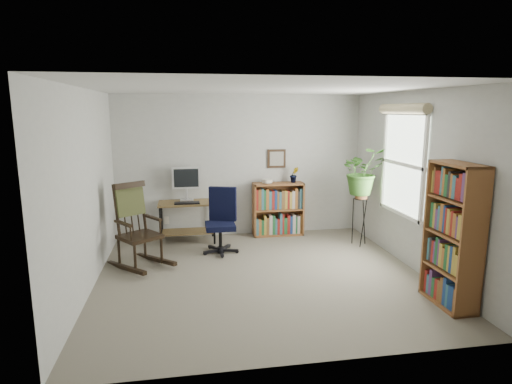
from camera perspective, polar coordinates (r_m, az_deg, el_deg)
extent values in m
cube|color=gray|center=(5.71, 0.68, -11.16)|extent=(4.20, 4.00, 0.00)
cube|color=silver|center=(5.30, 0.74, 13.65)|extent=(4.20, 4.00, 0.00)
cube|color=#BBBCB7|center=(7.33, -2.09, 3.48)|extent=(4.20, 0.00, 2.40)
cube|color=#BBBCB7|center=(3.48, 6.65, -4.95)|extent=(4.20, 0.00, 2.40)
cube|color=#BBBCB7|center=(5.42, -21.71, 0.07)|extent=(0.00, 4.00, 2.40)
cube|color=#BBBCB7|center=(6.11, 20.49, 1.30)|extent=(0.00, 4.00, 2.40)
cube|color=black|center=(6.94, -9.19, -1.45)|extent=(0.40, 0.15, 0.02)
imported|color=#356623|center=(6.86, 14.14, 5.68)|extent=(1.69, 1.88, 1.46)
imported|color=#356623|center=(7.37, 5.11, 1.70)|extent=(0.13, 0.24, 0.11)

